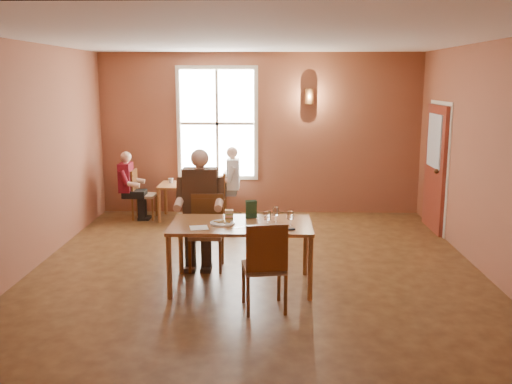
{
  "coord_description": "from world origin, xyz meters",
  "views": [
    {
      "loc": [
        0.17,
        -7.18,
        2.52
      ],
      "look_at": [
        0.0,
        0.2,
        1.05
      ],
      "focal_mm": 40.0,
      "sensor_mm": 36.0,
      "label": 1
    }
  ],
  "objects_px": {
    "second_table": "(180,201)",
    "diner_white": "(217,185)",
    "chair_diner_white": "(215,195)",
    "chair_diner_maroon": "(144,194)",
    "diner_main": "(206,214)",
    "diner_maroon": "(142,186)",
    "chair_diner_main": "(206,233)",
    "chair_empty": "(264,265)",
    "main_table": "(241,255)"
  },
  "relations": [
    {
      "from": "second_table",
      "to": "diner_white",
      "type": "height_order",
      "value": "diner_white"
    },
    {
      "from": "chair_diner_white",
      "to": "chair_diner_maroon",
      "type": "bearing_deg",
      "value": 90.0
    },
    {
      "from": "diner_main",
      "to": "diner_maroon",
      "type": "distance_m",
      "value": 3.2
    },
    {
      "from": "diner_main",
      "to": "chair_diner_main",
      "type": "bearing_deg",
      "value": -90.0
    },
    {
      "from": "chair_diner_main",
      "to": "diner_main",
      "type": "xyz_separation_m",
      "value": [
        0.0,
        -0.03,
        0.27
      ]
    },
    {
      "from": "chair_diner_main",
      "to": "second_table",
      "type": "xyz_separation_m",
      "value": [
        -0.79,
        2.81,
        -0.18
      ]
    },
    {
      "from": "second_table",
      "to": "chair_diner_maroon",
      "type": "relative_size",
      "value": 0.81
    },
    {
      "from": "chair_diner_white",
      "to": "diner_maroon",
      "type": "relative_size",
      "value": 0.72
    },
    {
      "from": "chair_empty",
      "to": "second_table",
      "type": "distance_m",
      "value": 4.45
    },
    {
      "from": "second_table",
      "to": "chair_empty",
      "type": "bearing_deg",
      "value": -69.23
    },
    {
      "from": "second_table",
      "to": "chair_diner_white",
      "type": "relative_size",
      "value": 0.83
    },
    {
      "from": "chair_diner_maroon",
      "to": "main_table",
      "type": "bearing_deg",
      "value": 29.32
    },
    {
      "from": "chair_diner_maroon",
      "to": "diner_main",
      "type": "bearing_deg",
      "value": 26.94
    },
    {
      "from": "chair_diner_main",
      "to": "second_table",
      "type": "distance_m",
      "value": 2.92
    },
    {
      "from": "chair_empty",
      "to": "chair_diner_white",
      "type": "bearing_deg",
      "value": 93.2
    },
    {
      "from": "diner_main",
      "to": "chair_diner_white",
      "type": "xyz_separation_m",
      "value": [
        -0.14,
        2.84,
        -0.33
      ]
    },
    {
      "from": "chair_empty",
      "to": "diner_white",
      "type": "bearing_deg",
      "value": 92.8
    },
    {
      "from": "diner_white",
      "to": "diner_maroon",
      "type": "distance_m",
      "value": 1.36
    },
    {
      "from": "chair_diner_main",
      "to": "chair_diner_maroon",
      "type": "distance_m",
      "value": 3.15
    },
    {
      "from": "chair_empty",
      "to": "diner_white",
      "type": "height_order",
      "value": "diner_white"
    },
    {
      "from": "chair_diner_white",
      "to": "chair_empty",
      "type": "bearing_deg",
      "value": -167.44
    },
    {
      "from": "main_table",
      "to": "chair_diner_maroon",
      "type": "relative_size",
      "value": 1.9
    },
    {
      "from": "main_table",
      "to": "diner_maroon",
      "type": "distance_m",
      "value": 3.98
    },
    {
      "from": "chair_diner_main",
      "to": "second_table",
      "type": "bearing_deg",
      "value": -74.26
    },
    {
      "from": "second_table",
      "to": "chair_diner_maroon",
      "type": "distance_m",
      "value": 0.66
    },
    {
      "from": "chair_empty",
      "to": "chair_diner_maroon",
      "type": "distance_m",
      "value": 4.71
    },
    {
      "from": "chair_diner_main",
      "to": "chair_empty",
      "type": "bearing_deg",
      "value": 120.19
    },
    {
      "from": "diner_maroon",
      "to": "chair_diner_maroon",
      "type": "bearing_deg",
      "value": 90.0
    },
    {
      "from": "second_table",
      "to": "main_table",
      "type": "bearing_deg",
      "value": -69.52
    },
    {
      "from": "main_table",
      "to": "chair_empty",
      "type": "relative_size",
      "value": 1.68
    },
    {
      "from": "chair_diner_white",
      "to": "second_table",
      "type": "bearing_deg",
      "value": 90.0
    },
    {
      "from": "chair_diner_main",
      "to": "diner_white",
      "type": "relative_size",
      "value": 0.78
    },
    {
      "from": "diner_main",
      "to": "second_table",
      "type": "bearing_deg",
      "value": -74.41
    },
    {
      "from": "main_table",
      "to": "chair_empty",
      "type": "xyz_separation_m",
      "value": [
        0.28,
        -0.7,
        0.11
      ]
    },
    {
      "from": "diner_maroon",
      "to": "chair_empty",
      "type": "bearing_deg",
      "value": 28.5
    },
    {
      "from": "chair_empty",
      "to": "chair_diner_maroon",
      "type": "xyz_separation_m",
      "value": [
        -2.23,
        4.15,
        -0.06
      ]
    },
    {
      "from": "main_table",
      "to": "chair_empty",
      "type": "bearing_deg",
      "value": -67.84
    },
    {
      "from": "chair_empty",
      "to": "diner_maroon",
      "type": "relative_size",
      "value": 0.85
    },
    {
      "from": "main_table",
      "to": "chair_diner_main",
      "type": "distance_m",
      "value": 0.83
    },
    {
      "from": "chair_diner_main",
      "to": "chair_empty",
      "type": "relative_size",
      "value": 0.98
    },
    {
      "from": "diner_main",
      "to": "chair_diner_maroon",
      "type": "bearing_deg",
      "value": -63.06
    },
    {
      "from": "chair_empty",
      "to": "diner_white",
      "type": "xyz_separation_m",
      "value": [
        -0.9,
        4.15,
        0.13
      ]
    },
    {
      "from": "chair_diner_white",
      "to": "diner_maroon",
      "type": "xyz_separation_m",
      "value": [
        -1.33,
        0.0,
        0.17
      ]
    },
    {
      "from": "chair_diner_main",
      "to": "diner_main",
      "type": "height_order",
      "value": "diner_main"
    },
    {
      "from": "chair_diner_maroon",
      "to": "chair_empty",
      "type": "bearing_deg",
      "value": 28.18
    },
    {
      "from": "chair_empty",
      "to": "chair_diner_main",
      "type": "bearing_deg",
      "value": 110.83
    },
    {
      "from": "diner_main",
      "to": "diner_maroon",
      "type": "height_order",
      "value": "diner_main"
    },
    {
      "from": "chair_diner_main",
      "to": "diner_maroon",
      "type": "height_order",
      "value": "diner_maroon"
    },
    {
      "from": "chair_empty",
      "to": "main_table",
      "type": "bearing_deg",
      "value": 102.8
    },
    {
      "from": "chair_empty",
      "to": "diner_maroon",
      "type": "xyz_separation_m",
      "value": [
        -2.26,
        4.15,
        0.09
      ]
    }
  ]
}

